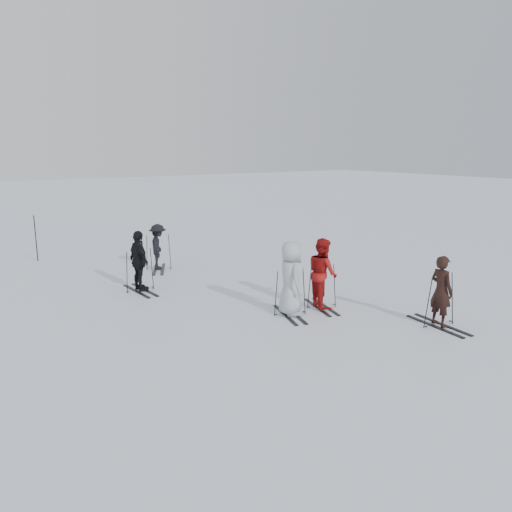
% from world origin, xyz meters
% --- Properties ---
extents(ground, '(120.00, 120.00, 0.00)m').
position_xyz_m(ground, '(0.00, 0.00, 0.00)').
color(ground, silver).
rests_on(ground, ground).
extents(skier_near_dark, '(0.48, 0.67, 1.73)m').
position_xyz_m(skier_near_dark, '(1.79, -4.35, 0.87)').
color(skier_near_dark, black).
rests_on(skier_near_dark, ground).
extents(skier_red, '(0.94, 1.08, 1.89)m').
position_xyz_m(skier_red, '(0.37, -1.66, 0.95)').
color(skier_red, maroon).
rests_on(skier_red, ground).
extents(skier_grey, '(0.87, 1.08, 1.93)m').
position_xyz_m(skier_grey, '(-0.73, -1.67, 0.97)').
color(skier_grey, '#AAB1B4').
rests_on(skier_grey, ground).
extents(skier_uphill_left, '(0.52, 1.10, 1.83)m').
position_xyz_m(skier_uphill_left, '(-3.15, 2.61, 0.91)').
color(skier_uphill_left, black).
rests_on(skier_uphill_left, ground).
extents(skier_uphill_far, '(0.99, 1.20, 1.61)m').
position_xyz_m(skier_uphill_far, '(-1.60, 4.85, 0.81)').
color(skier_uphill_far, black).
rests_on(skier_uphill_far, ground).
extents(skis_near_dark, '(1.93, 1.16, 1.34)m').
position_xyz_m(skis_near_dark, '(1.79, -4.35, 0.67)').
color(skis_near_dark, black).
rests_on(skis_near_dark, ground).
extents(skis_red, '(1.85, 1.31, 1.22)m').
position_xyz_m(skis_red, '(0.37, -1.66, 0.61)').
color(skis_red, black).
rests_on(skis_red, ground).
extents(skis_grey, '(1.92, 1.38, 1.26)m').
position_xyz_m(skis_grey, '(-0.73, -1.67, 0.63)').
color(skis_grey, black).
rests_on(skis_grey, ground).
extents(skis_uphill_left, '(1.87, 1.08, 1.32)m').
position_xyz_m(skis_uphill_left, '(-3.15, 2.61, 0.66)').
color(skis_uphill_left, black).
rests_on(skis_uphill_left, ground).
extents(skis_uphill_far, '(2.02, 1.63, 1.30)m').
position_xyz_m(skis_uphill_far, '(-1.60, 4.85, 0.65)').
color(skis_uphill_far, black).
rests_on(skis_uphill_far, ground).
extents(piste_marker, '(0.05, 0.05, 1.76)m').
position_xyz_m(piste_marker, '(-4.91, 8.78, 0.88)').
color(piste_marker, black).
rests_on(piste_marker, ground).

